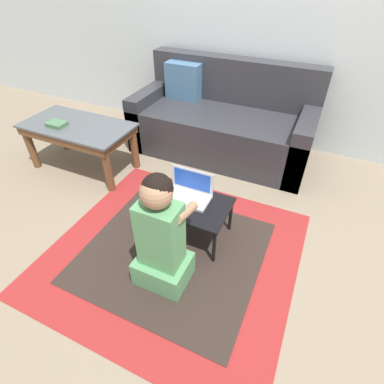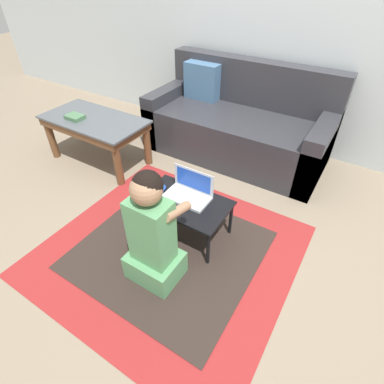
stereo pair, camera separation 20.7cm
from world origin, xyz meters
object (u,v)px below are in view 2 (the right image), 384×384
laptop (189,193)px  book_on_table (75,117)px  computer_mouse (161,189)px  couch (238,126)px  person_seated (152,235)px  laptop_desk (185,205)px  coffee_table (95,126)px

laptop → book_on_table: size_ratio=1.93×
computer_mouse → couch: bearing=89.3°
couch → computer_mouse: size_ratio=16.67×
person_seated → book_on_table: 1.63m
laptop_desk → couch: bearing=98.7°
laptop_desk → person_seated: (0.04, -0.42, 0.10)m
person_seated → book_on_table: size_ratio=4.93×
coffee_table → laptop_desk: 1.35m
laptop → person_seated: 0.47m
laptop_desk → computer_mouse: size_ratio=5.86×
couch → laptop_desk: couch is taller
couch → laptop: bearing=-81.1°
coffee_table → laptop: laptop is taller
person_seated → laptop: bearing=95.9°
couch → book_on_table: (-1.22, -0.96, 0.17)m
laptop_desk → person_seated: bearing=-84.0°
couch → laptop_desk: 1.28m
laptop_desk → laptop: size_ratio=1.95×
person_seated → book_on_table: (-1.46, 0.72, 0.10)m
laptop_desk → book_on_table: 1.46m
laptop_desk → laptop: laptop is taller
laptop → person_seated: (0.05, -0.47, 0.03)m
coffee_table → laptop: bearing=-15.3°
couch → book_on_table: size_ratio=10.65×
laptop → computer_mouse: laptop is taller
coffee_table → book_on_table: (-0.13, -0.10, 0.09)m
laptop → person_seated: size_ratio=0.39×
laptop → computer_mouse: bearing=-164.9°
couch → coffee_table: 1.39m
laptop → book_on_table: laptop is taller
laptop_desk → computer_mouse: bearing=-179.6°
laptop → person_seated: person_seated is taller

